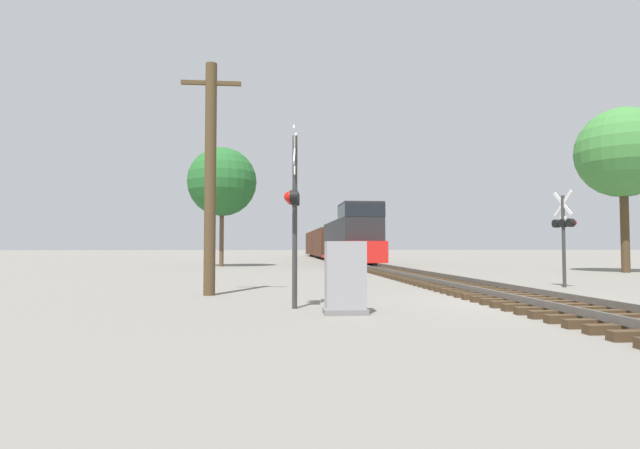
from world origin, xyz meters
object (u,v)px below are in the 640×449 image
Objects in this scene: freight_train at (332,242)px; utility_pole at (210,175)px; crossing_signal_far at (564,227)px; crossing_signal_near at (294,204)px; tree_far_right at (623,153)px; tree_mid_background at (222,182)px; relay_cabinet at (345,278)px.

utility_pole reaches higher than freight_train.
freight_train is 13.45× the size of crossing_signal_far.
crossing_signal_near is 0.46× the size of tree_far_right.
freight_train is 39.07m from crossing_signal_far.
utility_pole is at bearing -139.11° from crossing_signal_near.
utility_pole is at bearing -84.96° from tree_mid_background.
crossing_signal_near is 1.23× the size of crossing_signal_far.
tree_far_right is at bearing -65.99° from freight_train.
relay_cabinet is 24.60m from tree_far_right.
crossing_signal_far is 0.39× the size of tree_mid_background.
crossing_signal_near is (-5.98, -44.08, 0.51)m from freight_train.
freight_train is 44.49m from crossing_signal_near.
freight_train is at bearing 178.02° from crossing_signal_near.
relay_cabinet is at bearing 116.60° from crossing_signal_far.
tree_mid_background is at bearing -118.72° from freight_train.
crossing_signal_far is 13.89m from tree_far_right.
tree_far_right is at bearing 27.29° from utility_pole.
relay_cabinet is 6.31m from utility_pole.
freight_train is 10.91× the size of crossing_signal_near.
tree_mid_background is (-1.93, 21.92, 2.63)m from utility_pole.
freight_train is 6.62× the size of utility_pole.
crossing_signal_far is at bearing 123.46° from crossing_signal_near.
crossing_signal_near is 25.93m from tree_mid_background.
utility_pole is at bearing -101.61° from freight_train.
relay_cabinet is at bearing -139.27° from tree_far_right.
crossing_signal_far is at bearing 8.47° from utility_pole.
crossing_signal_near is at bearing -80.33° from tree_mid_background.
crossing_signal_near is at bearing 108.89° from crossing_signal_far.
utility_pole is 0.80× the size of tree_mid_background.
tree_far_right is (9.25, 9.28, 4.60)m from crossing_signal_far.
tree_mid_background reaches higher than freight_train.
tree_far_right is (21.54, 11.11, 3.15)m from utility_pole.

